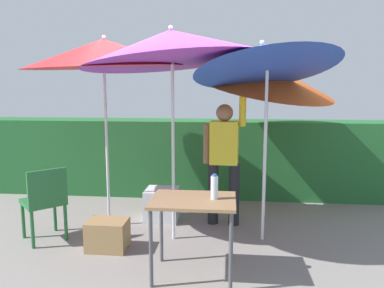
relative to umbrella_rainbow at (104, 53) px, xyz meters
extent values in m
plane|color=gray|center=(1.09, -0.25, -2.23)|extent=(24.00, 24.00, 0.00)
cube|color=#23602D|center=(1.09, 1.61, -1.59)|extent=(8.00, 0.70, 1.27)
cylinder|color=silver|center=(-0.01, 0.00, -1.20)|extent=(0.04, 0.04, 2.06)
cone|color=red|center=(0.00, 0.00, 0.00)|extent=(2.00, 2.00, 0.47)
sphere|color=silver|center=(0.01, 0.00, 0.20)|extent=(0.05, 0.05, 0.05)
cylinder|color=silver|center=(1.98, -0.27, -1.22)|extent=(0.04, 0.04, 2.01)
cone|color=blue|center=(1.94, -0.29, -0.08)|extent=(1.72, 1.67, 0.87)
sphere|color=silver|center=(1.91, -0.31, 0.08)|extent=(0.05, 0.05, 0.05)
cylinder|color=silver|center=(2.07, 0.59, -1.33)|extent=(0.04, 0.04, 1.79)
cone|color=#EA5919|center=(2.09, 0.61, -0.28)|extent=(1.87, 1.83, 0.88)
sphere|color=silver|center=(2.12, 0.64, -0.11)|extent=(0.05, 0.05, 0.05)
cylinder|color=silver|center=(0.91, -0.36, -1.18)|extent=(0.04, 0.04, 2.09)
cone|color=purple|center=(0.91, -0.37, 0.04)|extent=(2.09, 2.07, 0.62)
sphere|color=silver|center=(0.90, -0.39, 0.24)|extent=(0.05, 0.05, 0.05)
cylinder|color=black|center=(1.64, 0.20, -1.82)|extent=(0.14, 0.14, 0.82)
cylinder|color=black|center=(1.36, 0.22, -1.82)|extent=(0.14, 0.14, 0.82)
cube|color=yellow|center=(1.50, 0.21, -1.13)|extent=(0.38, 0.25, 0.56)
sphere|color=#8C6647|center=(1.50, 0.21, -0.74)|extent=(0.22, 0.22, 0.22)
cylinder|color=yellow|center=(1.73, 0.19, -0.63)|extent=(0.10, 0.10, 0.56)
cylinder|color=#8C6647|center=(1.27, 0.23, -1.15)|extent=(0.10, 0.10, 0.52)
cylinder|color=#236633|center=(-0.63, -0.25, -2.01)|extent=(0.04, 0.04, 0.44)
cylinder|color=#236633|center=(-0.90, -0.52, -2.01)|extent=(0.04, 0.04, 0.44)
cylinder|color=#236633|center=(-0.36, -0.53, -2.01)|extent=(0.04, 0.04, 0.44)
cylinder|color=#236633|center=(-0.64, -0.79, -2.01)|extent=(0.04, 0.04, 0.44)
cube|color=#236633|center=(-0.63, -0.52, -1.76)|extent=(0.62, 0.62, 0.05)
cube|color=#236633|center=(-0.49, -0.67, -1.54)|extent=(0.34, 0.34, 0.40)
cube|color=silver|center=(0.66, 0.27, -2.01)|extent=(0.44, 0.43, 0.43)
cube|color=#9E7A4C|center=(0.22, -0.73, -2.06)|extent=(0.44, 0.33, 0.34)
cylinder|color=#4C4C51|center=(1.59, -0.96, -1.86)|extent=(0.04, 0.04, 0.74)
cylinder|color=#4C4C51|center=(0.87, -0.96, -1.86)|extent=(0.04, 0.04, 0.74)
cylinder|color=#4C4C51|center=(1.59, -1.48, -1.86)|extent=(0.04, 0.04, 0.74)
cylinder|color=#4C4C51|center=(0.87, -1.48, -1.86)|extent=(0.04, 0.04, 0.74)
cube|color=#99724C|center=(1.23, -1.22, -1.48)|extent=(0.80, 0.60, 0.03)
cylinder|color=silver|center=(1.43, -1.20, -1.35)|extent=(0.07, 0.07, 0.22)
cylinder|color=#2D60B7|center=(1.43, -1.20, -1.23)|extent=(0.04, 0.04, 0.02)
camera|label=1|loc=(1.57, -4.63, -0.41)|focal=35.10mm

